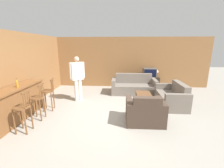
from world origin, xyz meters
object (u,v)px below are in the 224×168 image
object	(u,v)px
couch_far	(134,87)
tv_unit	(149,83)
bar_chair_mid	(37,100)
armchair_near	(145,112)
bar_chair_far	(48,93)
bar_chair_near	(22,110)
tv	(149,73)
table_lamp	(156,70)
person_by_window	(77,76)
loveseat_right	(172,97)
coffee_table	(144,96)
bottle	(17,83)

from	to	relation	value
couch_far	tv_unit	bearing A→B (deg)	45.33
bar_chair_mid	armchair_near	distance (m)	3.14
bar_chair_mid	bar_chair_far	distance (m)	0.67
bar_chair_near	tv	xyz separation A→B (m)	(3.89, 4.31, 0.24)
bar_chair_mid	couch_far	world-z (taller)	bar_chair_mid
table_lamp	person_by_window	xyz separation A→B (m)	(-3.48, -1.98, 0.05)
bar_chair_near	table_lamp	xyz separation A→B (m)	(4.23, 4.31, 0.35)
person_by_window	bar_chair_far	bearing A→B (deg)	-127.84
loveseat_right	coffee_table	world-z (taller)	loveseat_right
couch_far	tv_unit	xyz separation A→B (m)	(0.85, 0.86, -0.00)
bar_chair_mid	couch_far	bearing A→B (deg)	42.17
bar_chair_far	table_lamp	xyz separation A→B (m)	(4.23, 2.94, 0.35)
tv	bottle	world-z (taller)	bottle
table_lamp	person_by_window	distance (m)	4.01
bar_chair_near	person_by_window	distance (m)	2.48
couch_far	bar_chair_far	bearing A→B (deg)	-145.63
armchair_near	bottle	xyz separation A→B (m)	(-3.65, -0.01, 0.79)
tv_unit	table_lamp	distance (m)	0.72
couch_far	tv	size ratio (longest dim) A/B	3.12
bar_chair_far	tv_unit	bearing A→B (deg)	37.08
bar_chair_near	person_by_window	xyz separation A→B (m)	(0.75, 2.33, 0.40)
bar_chair_far	person_by_window	size ratio (longest dim) A/B	0.62
tv_unit	person_by_window	distance (m)	3.78
bar_chair_mid	table_lamp	world-z (taller)	bar_chair_mid
table_lamp	bar_chair_far	bearing A→B (deg)	-145.17
person_by_window	armchair_near	bearing A→B (deg)	-34.84
tv_unit	person_by_window	world-z (taller)	person_by_window
bottle	person_by_window	world-z (taller)	person_by_window
bar_chair_far	bottle	world-z (taller)	bottle
bar_chair_far	person_by_window	xyz separation A→B (m)	(0.75, 0.96, 0.40)
bar_chair_far	armchair_near	size ratio (longest dim) A/B	1.03
coffee_table	table_lamp	bearing A→B (deg)	68.41
loveseat_right	coffee_table	xyz separation A→B (m)	(-1.04, -0.07, 0.04)
loveseat_right	tv_unit	xyz separation A→B (m)	(-0.45, 2.27, -0.00)
tv	person_by_window	distance (m)	3.72
tv	armchair_near	bearing A→B (deg)	-101.84
bar_chair_mid	tv_unit	bearing A→B (deg)	42.89
person_by_window	loveseat_right	bearing A→B (deg)	-4.58
bar_chair_far	couch_far	distance (m)	3.70
tv_unit	bottle	world-z (taller)	bottle
bar_chair_near	tv	size ratio (longest dim) A/B	1.68
bar_chair_near	couch_far	bearing A→B (deg)	48.58
loveseat_right	person_by_window	xyz separation A→B (m)	(-3.59, 0.29, 0.69)
person_by_window	bottle	bearing A→B (deg)	-127.24
coffee_table	bar_chair_mid	bearing A→B (deg)	-158.80
bar_chair_far	armchair_near	world-z (taller)	bar_chair_far
bar_chair_mid	table_lamp	distance (m)	5.58
loveseat_right	bar_chair_mid	bearing A→B (deg)	-162.74
loveseat_right	armchair_near	bearing A→B (deg)	-131.36
bottle	couch_far	bearing A→B (deg)	38.02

